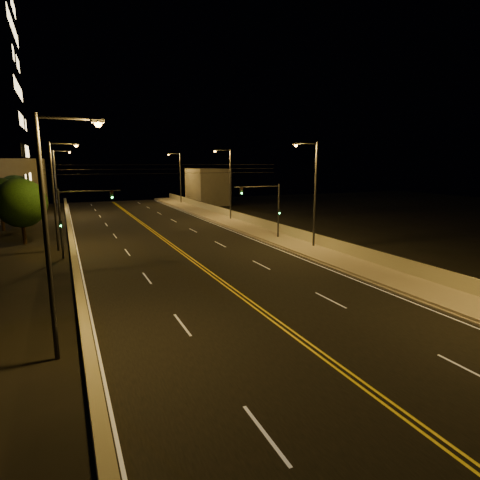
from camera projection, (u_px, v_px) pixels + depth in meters
name	position (u px, v px, depth m)	size (l,w,h in m)	color
ground	(416.00, 425.00, 12.44)	(160.00, 160.00, 0.00)	black
road	(205.00, 270.00, 30.38)	(18.00, 120.00, 0.02)	black
sidewalk	(323.00, 255.00, 34.66)	(3.60, 120.00, 0.30)	gray
curb	(305.00, 258.00, 33.93)	(0.14, 120.00, 0.15)	gray
parapet_wall	(339.00, 246.00, 35.19)	(0.30, 120.00, 1.00)	#ABA78F
jersey_barrier	(77.00, 277.00, 26.70)	(0.45, 120.00, 0.97)	#ABA78F
distant_building_right	(207.00, 186.00, 77.96)	(6.00, 10.00, 6.85)	slate
distant_building_left	(21.00, 183.00, 71.77)	(8.00, 8.00, 8.68)	slate
parapet_rail	(340.00, 240.00, 35.09)	(0.06, 0.06, 120.00)	black
lane_markings	(206.00, 270.00, 30.31)	(17.32, 116.00, 0.00)	silver
streetlight_1	(313.00, 189.00, 36.62)	(2.55, 0.28, 9.81)	#2D2D33
streetlight_2	(229.00, 180.00, 54.87)	(2.55, 0.28, 9.81)	#2D2D33
streetlight_3	(179.00, 175.00, 77.58)	(2.55, 0.28, 9.81)	#2D2D33
streetlight_4	(53.00, 224.00, 15.67)	(2.55, 0.28, 9.81)	#2D2D33
streetlight_5	(56.00, 189.00, 36.08)	(2.55, 0.28, 9.81)	#2D2D33
streetlight_6	(57.00, 179.00, 59.51)	(2.55, 0.28, 9.81)	#2D2D33
traffic_signal_right	(270.00, 205.00, 41.18)	(5.11, 0.31, 5.82)	#2D2D33
traffic_signal_left	(73.00, 214.00, 33.72)	(5.11, 0.31, 5.82)	#2D2D33
overhead_wires	(171.00, 169.00, 37.50)	(22.00, 0.03, 0.83)	black
tree_0	(21.00, 203.00, 39.18)	(4.81, 4.81, 6.52)	black
tree_1	(0.00, 198.00, 47.06)	(4.64, 4.64, 6.28)	black
tree_2	(16.00, 193.00, 52.45)	(4.73, 4.73, 6.41)	black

